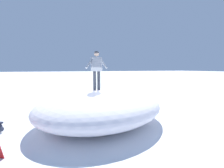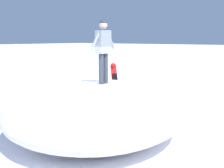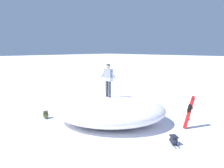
% 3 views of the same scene
% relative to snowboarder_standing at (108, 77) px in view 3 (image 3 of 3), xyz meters
% --- Properties ---
extents(ground, '(240.00, 240.00, 0.00)m').
position_rel_snowboarder_standing_xyz_m(ground, '(-0.30, 0.58, -2.53)').
color(ground, white).
extents(snow_mound, '(7.85, 7.56, 1.46)m').
position_rel_snowboarder_standing_xyz_m(snow_mound, '(-0.12, 0.19, -1.80)').
color(snow_mound, white).
rests_on(snow_mound, ground).
extents(snowboarder_standing, '(1.06, 0.24, 1.77)m').
position_rel_snowboarder_standing_xyz_m(snowboarder_standing, '(0.00, 0.00, 0.00)').
color(snowboarder_standing, '#333842').
rests_on(snowboarder_standing, snow_mound).
extents(snowboard_primary_upright, '(0.46, 0.55, 1.67)m').
position_rel_snowboarder_standing_xyz_m(snowboard_primary_upright, '(3.47, 2.30, -1.67)').
color(snowboard_primary_upright, red).
rests_on(snowboard_primary_upright, ground).
extents(backpack_near, '(0.69, 0.55, 0.42)m').
position_rel_snowboarder_standing_xyz_m(backpack_near, '(-3.24, -1.88, -2.31)').
color(backpack_near, '#383D23').
rests_on(backpack_near, ground).
extents(backpack_far, '(0.69, 0.57, 0.40)m').
position_rel_snowboarder_standing_xyz_m(backpack_far, '(3.96, -0.07, -2.33)').
color(backpack_far, '#1E2333').
rests_on(backpack_far, ground).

